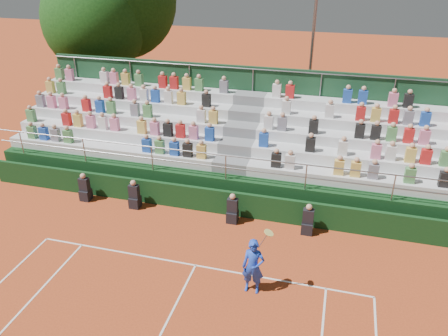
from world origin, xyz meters
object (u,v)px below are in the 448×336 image
(tennis_player, at_px, (253,267))
(floodlight_mast, at_px, (313,34))
(tree_east, at_px, (118,0))
(tree_west, at_px, (95,21))

(tennis_player, xyz_separation_m, floodlight_mast, (0.21, 13.26, 4.34))
(tree_east, bearing_deg, floodlight_mast, -6.18)
(tennis_player, height_order, floodlight_mast, floodlight_mast)
(tree_west, xyz_separation_m, floodlight_mast, (11.91, 0.56, -0.25))
(tree_east, xyz_separation_m, floodlight_mast, (11.33, -1.23, -1.17))
(floodlight_mast, bearing_deg, tree_east, 173.82)
(tree_west, xyz_separation_m, tree_east, (0.58, 1.79, 0.92))
(tree_east, bearing_deg, tennis_player, -52.49)
(tennis_player, bearing_deg, tree_east, 127.51)
(tree_west, height_order, floodlight_mast, floodlight_mast)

